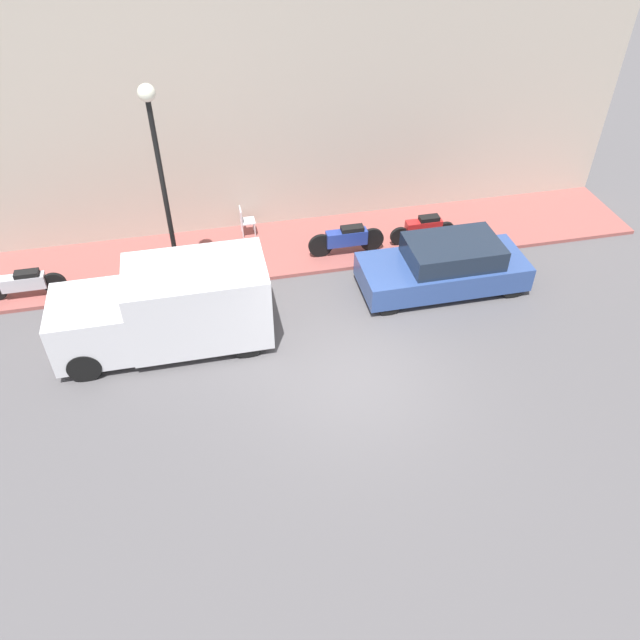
{
  "coord_description": "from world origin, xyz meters",
  "views": [
    {
      "loc": [
        -9.23,
        2.8,
        9.76
      ],
      "look_at": [
        1.38,
        0.5,
        0.6
      ],
      "focal_mm": 35.0,
      "sensor_mm": 36.0,
      "label": 1
    }
  ],
  "objects_px": {
    "parked_car": "(445,266)",
    "delivery_van": "(166,308)",
    "scooter_silver": "(24,283)",
    "cafe_chair": "(245,220)",
    "motorcycle_blue": "(347,239)",
    "streetlamp": "(157,154)",
    "motorcycle_red": "(424,228)"
  },
  "relations": [
    {
      "from": "motorcycle_red",
      "to": "cafe_chair",
      "type": "bearing_deg",
      "value": 73.4
    },
    {
      "from": "parked_car",
      "to": "motorcycle_red",
      "type": "bearing_deg",
      "value": -4.42
    },
    {
      "from": "scooter_silver",
      "to": "streetlamp",
      "type": "xyz_separation_m",
      "value": [
        -0.17,
        -3.76,
        3.12
      ]
    },
    {
      "from": "motorcycle_red",
      "to": "streetlamp",
      "type": "bearing_deg",
      "value": 93.76
    },
    {
      "from": "parked_car",
      "to": "streetlamp",
      "type": "bearing_deg",
      "value": 76.8
    },
    {
      "from": "motorcycle_blue",
      "to": "motorcycle_red",
      "type": "bearing_deg",
      "value": -87.39
    },
    {
      "from": "cafe_chair",
      "to": "delivery_van",
      "type": "bearing_deg",
      "value": 151.72
    },
    {
      "from": "delivery_van",
      "to": "motorcycle_red",
      "type": "relative_size",
      "value": 2.51
    },
    {
      "from": "motorcycle_red",
      "to": "cafe_chair",
      "type": "height_order",
      "value": "cafe_chair"
    },
    {
      "from": "motorcycle_red",
      "to": "cafe_chair",
      "type": "distance_m",
      "value": 5.03
    },
    {
      "from": "parked_car",
      "to": "motorcycle_red",
      "type": "height_order",
      "value": "parked_car"
    },
    {
      "from": "scooter_silver",
      "to": "cafe_chair",
      "type": "distance_m",
      "value": 5.97
    },
    {
      "from": "delivery_van",
      "to": "scooter_silver",
      "type": "bearing_deg",
      "value": 55.09
    },
    {
      "from": "motorcycle_blue",
      "to": "streetlamp",
      "type": "distance_m",
      "value": 5.49
    },
    {
      "from": "delivery_van",
      "to": "scooter_silver",
      "type": "height_order",
      "value": "delivery_van"
    },
    {
      "from": "parked_car",
      "to": "delivery_van",
      "type": "bearing_deg",
      "value": 95.89
    },
    {
      "from": "parked_car",
      "to": "motorcycle_blue",
      "type": "xyz_separation_m",
      "value": [
        1.9,
        2.08,
        -0.08
      ]
    },
    {
      "from": "parked_car",
      "to": "cafe_chair",
      "type": "bearing_deg",
      "value": 53.63
    },
    {
      "from": "delivery_van",
      "to": "cafe_chair",
      "type": "height_order",
      "value": "delivery_van"
    },
    {
      "from": "streetlamp",
      "to": "delivery_van",
      "type": "bearing_deg",
      "value": 173.1
    },
    {
      "from": "cafe_chair",
      "to": "parked_car",
      "type": "bearing_deg",
      "value": -126.37
    },
    {
      "from": "motorcycle_blue",
      "to": "parked_car",
      "type": "bearing_deg",
      "value": -132.36
    },
    {
      "from": "parked_car",
      "to": "streetlamp",
      "type": "relative_size",
      "value": 0.82
    },
    {
      "from": "parked_car",
      "to": "streetlamp",
      "type": "distance_m",
      "value": 7.42
    },
    {
      "from": "motorcycle_red",
      "to": "cafe_chair",
      "type": "relative_size",
      "value": 2.26
    },
    {
      "from": "scooter_silver",
      "to": "cafe_chair",
      "type": "height_order",
      "value": "cafe_chair"
    },
    {
      "from": "scooter_silver",
      "to": "cafe_chair",
      "type": "relative_size",
      "value": 2.37
    },
    {
      "from": "motorcycle_red",
      "to": "streetlamp",
      "type": "height_order",
      "value": "streetlamp"
    },
    {
      "from": "delivery_van",
      "to": "scooter_silver",
      "type": "xyz_separation_m",
      "value": [
        2.43,
        3.48,
        -0.52
      ]
    },
    {
      "from": "motorcycle_blue",
      "to": "streetlamp",
      "type": "relative_size",
      "value": 0.41
    },
    {
      "from": "scooter_silver",
      "to": "cafe_chair",
      "type": "xyz_separation_m",
      "value": [
        1.71,
        -5.71,
        0.08
      ]
    },
    {
      "from": "delivery_van",
      "to": "cafe_chair",
      "type": "distance_m",
      "value": 4.73
    }
  ]
}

